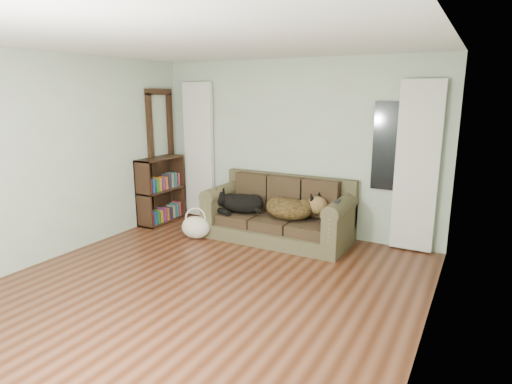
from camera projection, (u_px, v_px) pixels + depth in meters
The scene contains 15 objects.
floor at pixel (198, 292), 4.62m from camera, with size 5.00×5.00×0.00m, color #411E0E.
ceiling at pixel (190, 39), 4.03m from camera, with size 5.00×5.00×0.00m, color white.
wall_back at pixel (293, 147), 6.47m from camera, with size 4.50×0.04×2.60m, color #B0C9AA.
wall_left at pixel (49, 158), 5.37m from camera, with size 0.04×5.00×2.60m, color #B0C9AA.
wall_right at pixel (431, 200), 3.28m from camera, with size 0.04×5.00×2.60m, color #B0C9AA.
curtain_left at pixel (199, 151), 7.22m from camera, with size 0.55×0.08×2.25m, color silver.
curtain_right at pixel (417, 167), 5.59m from camera, with size 0.55×0.08×2.25m, color silver.
window_pane at pixel (392, 146), 5.74m from camera, with size 0.50×0.03×1.20m, color black.
door_casing at pixel (162, 157), 7.16m from camera, with size 0.07×0.60×2.10m, color black.
sofa at pixel (277, 209), 6.21m from camera, with size 2.09×0.90×0.86m, color brown.
dog_black_lab at pixel (240, 204), 6.42m from camera, with size 0.67×0.47×0.28m, color black.
dog_shepherd at pixel (292, 209), 6.08m from camera, with size 0.74×0.52×0.32m, color black.
tv_remote at pixel (338, 201), 5.55m from camera, with size 0.05×0.18×0.02m, color black.
tote_bag at pixel (196, 228), 6.32m from camera, with size 0.45×0.35×0.33m, color beige.
bookshelf at pixel (161, 192), 7.07m from camera, with size 0.32×0.86×1.08m, color black.
Camera 1 is at (2.58, -3.44, 2.10)m, focal length 30.00 mm.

